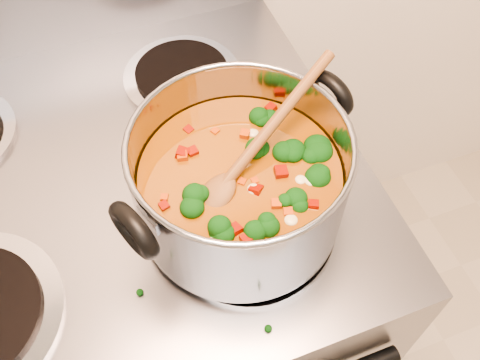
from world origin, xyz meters
TOP-DOWN VIEW (x-y plane):
  - electric_range at (-0.04, 1.16)m, footprint 0.78×0.71m
  - stockpot at (0.14, 1.03)m, footprint 0.33×0.27m
  - wooden_spoon at (0.15, 1.03)m, footprint 0.24×0.14m
  - cooktop_crumbs at (0.01, 1.04)m, footprint 0.14×0.41m

SIDE VIEW (x-z plane):
  - electric_range at x=-0.04m, z-range -0.07..1.01m
  - cooktop_crumbs at x=0.01m, z-range 0.92..0.93m
  - stockpot at x=0.14m, z-range 0.92..1.09m
  - wooden_spoon at x=0.15m, z-range 0.99..1.10m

